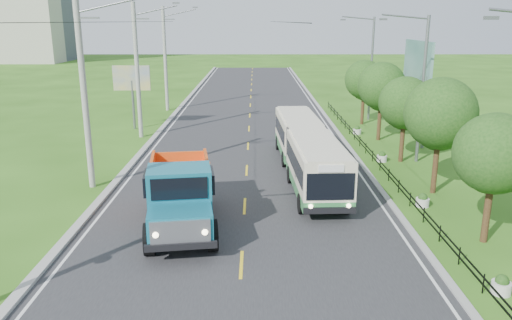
{
  "coord_description": "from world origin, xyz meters",
  "views": [
    {
      "loc": [
        0.51,
        -16.63,
        8.66
      ],
      "look_at": [
        0.55,
        7.55,
        1.9
      ],
      "focal_mm": 35.0,
      "sensor_mm": 36.0,
      "label": 1
    }
  ],
  "objects_px": {
    "streetlight_mid": "(420,84)",
    "planter_front": "(501,285)",
    "pole_near": "(85,93)",
    "dump_truck": "(180,190)",
    "tree_second": "(494,157)",
    "planter_mid": "(382,157)",
    "tree_fourth": "(405,105)",
    "billboard_left": "(132,82)",
    "pole_far": "(166,59)",
    "tree_third": "(440,117)",
    "tree_fifth": "(382,88)",
    "tree_back": "(364,82)",
    "pole_mid": "(138,70)",
    "bus": "(306,147)",
    "planter_far": "(357,130)",
    "planter_near": "(423,201)",
    "billboard_right": "(417,68)",
    "streetlight_far": "(370,65)"
  },
  "relations": [
    {
      "from": "tree_third",
      "to": "planter_far",
      "type": "xyz_separation_m",
      "value": [
        -1.26,
        13.86,
        -3.7
      ]
    },
    {
      "from": "tree_second",
      "to": "planter_far",
      "type": "relative_size",
      "value": 7.91
    },
    {
      "from": "pole_mid",
      "to": "planter_front",
      "type": "bearing_deg",
      "value": -53.75
    },
    {
      "from": "streetlight_far",
      "to": "planter_mid",
      "type": "bearing_deg",
      "value": -98.3
    },
    {
      "from": "pole_near",
      "to": "streetlight_mid",
      "type": "distance_m",
      "value": 19.56
    },
    {
      "from": "pole_mid",
      "to": "tree_second",
      "type": "relative_size",
      "value": 1.89
    },
    {
      "from": "pole_near",
      "to": "bus",
      "type": "height_order",
      "value": "pole_near"
    },
    {
      "from": "tree_fifth",
      "to": "streetlight_mid",
      "type": "distance_m",
      "value": 6.28
    },
    {
      "from": "tree_fourth",
      "to": "billboard_left",
      "type": "bearing_deg",
      "value": 153.01
    },
    {
      "from": "pole_far",
      "to": "tree_third",
      "type": "relative_size",
      "value": 1.67
    },
    {
      "from": "tree_back",
      "to": "bus",
      "type": "xyz_separation_m",
      "value": [
        -6.41,
        -15.12,
        -1.98
      ]
    },
    {
      "from": "tree_fifth",
      "to": "bus",
      "type": "bearing_deg",
      "value": -125.1
    },
    {
      "from": "pole_near",
      "to": "bus",
      "type": "bearing_deg",
      "value": 9.78
    },
    {
      "from": "tree_back",
      "to": "planter_mid",
      "type": "height_order",
      "value": "tree_back"
    },
    {
      "from": "pole_mid",
      "to": "planter_near",
      "type": "distance_m",
      "value": 23.08
    },
    {
      "from": "streetlight_far",
      "to": "billboard_left",
      "type": "bearing_deg",
      "value": -168.77
    },
    {
      "from": "pole_far",
      "to": "planter_mid",
      "type": "distance_m",
      "value": 25.85
    },
    {
      "from": "pole_near",
      "to": "tree_second",
      "type": "xyz_separation_m",
      "value": [
        18.12,
        -6.86,
        -1.57
      ]
    },
    {
      "from": "planter_near",
      "to": "billboard_right",
      "type": "xyz_separation_m",
      "value": [
        3.7,
        14.0,
        5.06
      ]
    },
    {
      "from": "tree_fifth",
      "to": "planter_far",
      "type": "xyz_separation_m",
      "value": [
        -1.26,
        1.86,
        -3.57
      ]
    },
    {
      "from": "tree_fourth",
      "to": "billboard_right",
      "type": "xyz_separation_m",
      "value": [
        2.44,
        5.86,
        1.76
      ]
    },
    {
      "from": "planter_mid",
      "to": "planter_far",
      "type": "distance_m",
      "value": 8.0
    },
    {
      "from": "pole_mid",
      "to": "tree_back",
      "type": "bearing_deg",
      "value": 15.84
    },
    {
      "from": "streetlight_far",
      "to": "planter_mid",
      "type": "relative_size",
      "value": 13.54
    },
    {
      "from": "tree_second",
      "to": "planter_mid",
      "type": "xyz_separation_m",
      "value": [
        -1.26,
        11.86,
        -3.23
      ]
    },
    {
      "from": "tree_second",
      "to": "planter_front",
      "type": "relative_size",
      "value": 7.91
    },
    {
      "from": "pole_mid",
      "to": "planter_mid",
      "type": "distance_m",
      "value": 18.88
    },
    {
      "from": "planter_far",
      "to": "bus",
      "type": "relative_size",
      "value": 0.05
    },
    {
      "from": "streetlight_far",
      "to": "billboard_right",
      "type": "distance_m",
      "value": 8.18
    },
    {
      "from": "billboard_left",
      "to": "tree_third",
      "type": "bearing_deg",
      "value": -39.33
    },
    {
      "from": "tree_back",
      "to": "billboard_left",
      "type": "xyz_separation_m",
      "value": [
        -19.36,
        -2.14,
        0.21
      ]
    },
    {
      "from": "tree_third",
      "to": "dump_truck",
      "type": "distance_m",
      "value": 13.58
    },
    {
      "from": "tree_second",
      "to": "planter_front",
      "type": "xyz_separation_m",
      "value": [
        -1.26,
        -4.14,
        -3.23
      ]
    },
    {
      "from": "pole_far",
      "to": "tree_second",
      "type": "distance_m",
      "value": 35.82
    },
    {
      "from": "pole_near",
      "to": "streetlight_far",
      "type": "distance_m",
      "value": 26.8
    },
    {
      "from": "tree_third",
      "to": "planter_near",
      "type": "bearing_deg",
      "value": -120.41
    },
    {
      "from": "tree_second",
      "to": "planter_far",
      "type": "xyz_separation_m",
      "value": [
        -1.26,
        19.86,
        -3.23
      ]
    },
    {
      "from": "planter_front",
      "to": "planter_mid",
      "type": "height_order",
      "value": "same"
    },
    {
      "from": "planter_front",
      "to": "dump_truck",
      "type": "xyz_separation_m",
      "value": [
        -11.3,
        5.49,
        1.4
      ]
    },
    {
      "from": "tree_fifth",
      "to": "tree_back",
      "type": "distance_m",
      "value": 6.0
    },
    {
      "from": "pole_mid",
      "to": "billboard_right",
      "type": "xyz_separation_m",
      "value": [
        20.56,
        -1.0,
        0.25
      ]
    },
    {
      "from": "planter_mid",
      "to": "bus",
      "type": "distance_m",
      "value": 6.12
    },
    {
      "from": "streetlight_far",
      "to": "planter_near",
      "type": "distance_m",
      "value": 22.57
    },
    {
      "from": "pole_mid",
      "to": "tree_third",
      "type": "relative_size",
      "value": 1.67
    },
    {
      "from": "pole_near",
      "to": "dump_truck",
      "type": "bearing_deg",
      "value": -44.74
    },
    {
      "from": "streetlight_mid",
      "to": "planter_front",
      "type": "height_order",
      "value": "streetlight_mid"
    },
    {
      "from": "tree_back",
      "to": "bus",
      "type": "height_order",
      "value": "tree_back"
    },
    {
      "from": "pole_mid",
      "to": "dump_truck",
      "type": "bearing_deg",
      "value": -72.37
    },
    {
      "from": "dump_truck",
      "to": "planter_mid",
      "type": "bearing_deg",
      "value": 34.75
    },
    {
      "from": "planter_near",
      "to": "streetlight_far",
      "type": "bearing_deg",
      "value": 84.7
    }
  ]
}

